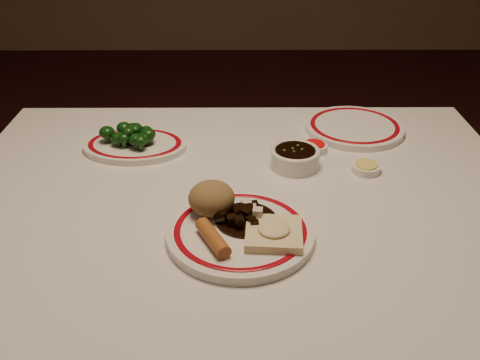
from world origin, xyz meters
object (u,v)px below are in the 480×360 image
at_px(soy_bowl, 295,158).
at_px(dining_table, 239,229).
at_px(spring_roll, 213,238).
at_px(broccoli_plate, 135,145).
at_px(stirfry_heap, 243,216).
at_px(main_plate, 240,233).
at_px(rice_mound, 212,198).
at_px(fried_wonton, 274,232).
at_px(broccoli_pile, 134,134).

bearing_deg(soy_bowl, dining_table, -138.00).
bearing_deg(spring_roll, broccoli_plate, 90.54).
height_order(spring_roll, stirfry_heap, stirfry_heap).
relative_size(stirfry_heap, broccoli_plate, 0.46).
bearing_deg(main_plate, spring_roll, -137.45).
bearing_deg(rice_mound, stirfry_heap, -25.22).
distance_m(dining_table, main_plate, 0.18).
height_order(rice_mound, soy_bowl, rice_mound).
relative_size(rice_mound, spring_roll, 0.91).
relative_size(main_plate, broccoli_plate, 1.15).
height_order(rice_mound, broccoli_plate, rice_mound).
bearing_deg(stirfry_heap, fried_wonton, -44.50).
xyz_separation_m(fried_wonton, broccoli_pile, (-0.31, 0.38, 0.01)).
height_order(dining_table, fried_wonton, fried_wonton).
bearing_deg(broccoli_plate, main_plate, -55.05).
xyz_separation_m(fried_wonton, broccoli_plate, (-0.31, 0.38, -0.02)).
xyz_separation_m(broccoli_plate, broccoli_pile, (-0.00, -0.00, 0.03)).
relative_size(main_plate, broccoli_pile, 2.18).
bearing_deg(fried_wonton, stirfry_heap, 135.50).
distance_m(fried_wonton, soy_bowl, 0.30).
distance_m(main_plate, stirfry_heap, 0.03).
height_order(rice_mound, broccoli_pile, rice_mound).
bearing_deg(spring_roll, soy_bowl, 34.96).
bearing_deg(stirfry_heap, dining_table, 93.07).
bearing_deg(stirfry_heap, main_plate, -102.23).
xyz_separation_m(stirfry_heap, broccoli_plate, (-0.25, 0.33, -0.02)).
relative_size(main_plate, stirfry_heap, 2.53).
height_order(dining_table, stirfry_heap, stirfry_heap).
bearing_deg(fried_wonton, main_plate, 157.44).
height_order(broccoli_plate, soy_bowl, soy_bowl).
relative_size(stirfry_heap, soy_bowl, 1.07).
bearing_deg(fried_wonton, rice_mound, 144.55).
bearing_deg(spring_roll, broccoli_pile, 90.64).
distance_m(stirfry_heap, soy_bowl, 0.27).
bearing_deg(stirfry_heap, broccoli_pile, 127.91).
height_order(dining_table, main_plate, main_plate).
distance_m(main_plate, rice_mound, 0.09).
relative_size(fried_wonton, stirfry_heap, 0.91).
xyz_separation_m(spring_roll, soy_bowl, (0.17, 0.31, -0.01)).
height_order(spring_roll, soy_bowl, spring_roll).
relative_size(fried_wonton, soy_bowl, 0.97).
bearing_deg(spring_roll, fried_wonton, -15.91).
xyz_separation_m(stirfry_heap, broccoli_pile, (-0.25, 0.33, 0.01)).
relative_size(spring_roll, stirfry_heap, 0.83).
bearing_deg(soy_bowl, rice_mound, -129.86).
distance_m(rice_mound, soy_bowl, 0.28).
distance_m(stirfry_heap, broccoli_pile, 0.41).
bearing_deg(dining_table, broccoli_pile, 141.13).
xyz_separation_m(main_plate, soy_bowl, (0.12, 0.27, 0.01)).
bearing_deg(soy_bowl, fried_wonton, -102.55).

